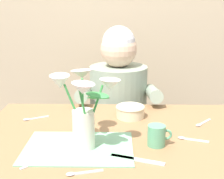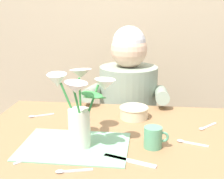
{
  "view_description": "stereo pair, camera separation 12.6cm",
  "coord_description": "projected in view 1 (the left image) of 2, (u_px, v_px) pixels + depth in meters",
  "views": [
    {
      "loc": [
        -0.02,
        -1.16,
        1.26
      ],
      "look_at": [
        -0.04,
        0.05,
        0.92
      ],
      "focal_mm": 49.79,
      "sensor_mm": 36.0,
      "label": 1
    },
    {
      "loc": [
        0.1,
        -1.15,
        1.26
      ],
      "look_at": [
        -0.04,
        0.05,
        0.92
      ],
      "focal_mm": 49.79,
      "sensor_mm": 36.0,
      "label": 2
    }
  ],
  "objects": [
    {
      "name": "tea_cup",
      "position": [
        157.0,
        135.0,
        1.16
      ],
      "size": [
        0.09,
        0.07,
        0.08
      ],
      "color": "#569970",
      "rests_on": "dining_table"
    },
    {
      "name": "spoon_0",
      "position": [
        188.0,
        139.0,
        1.22
      ],
      "size": [
        0.12,
        0.05,
        0.01
      ],
      "color": "silver",
      "rests_on": "dining_table"
    },
    {
      "name": "seated_person",
      "position": [
        118.0,
        121.0,
        1.9
      ],
      "size": [
        0.45,
        0.47,
        1.14
      ],
      "rotation": [
        0.0,
        0.0,
        -0.07
      ],
      "color": "#4C4C56",
      "rests_on": "ground_plane"
    },
    {
      "name": "spoon_4",
      "position": [
        79.0,
        173.0,
        0.97
      ],
      "size": [
        0.12,
        0.05,
        0.01
      ],
      "color": "silver",
      "rests_on": "dining_table"
    },
    {
      "name": "spoon_1",
      "position": [
        32.0,
        119.0,
        1.43
      ],
      "size": [
        0.11,
        0.07,
        0.01
      ],
      "color": "silver",
      "rests_on": "dining_table"
    },
    {
      "name": "striped_placemat",
      "position": [
        79.0,
        148.0,
        1.15
      ],
      "size": [
        0.4,
        0.28,
        0.0
      ],
      "primitive_type": "cube",
      "color": "#7AB289",
      "rests_on": "dining_table"
    },
    {
      "name": "dinner_knife",
      "position": [
        137.0,
        160.0,
        1.06
      ],
      "size": [
        0.19,
        0.08,
        0.0
      ],
      "primitive_type": "cube",
      "rotation": [
        0.0,
        0.0,
        -0.33
      ],
      "color": "silver",
      "rests_on": "dining_table"
    },
    {
      "name": "ceramic_bowl",
      "position": [
        130.0,
        111.0,
        1.45
      ],
      "size": [
        0.14,
        0.14,
        0.06
      ],
      "color": "beige",
      "rests_on": "dining_table"
    },
    {
      "name": "flower_vase",
      "position": [
        83.0,
        106.0,
        1.11
      ],
      "size": [
        0.26,
        0.29,
        0.28
      ],
      "color": "silver",
      "rests_on": "dining_table"
    },
    {
      "name": "wood_panel_backdrop",
      "position": [
        121.0,
        4.0,
        2.13
      ],
      "size": [
        4.0,
        0.1,
        2.5
      ],
      "primitive_type": "cube",
      "color": "tan",
      "rests_on": "ground_plane"
    },
    {
      "name": "spoon_2",
      "position": [
        201.0,
        124.0,
        1.37
      ],
      "size": [
        0.09,
        0.1,
        0.01
      ],
      "color": "silver",
      "rests_on": "dining_table"
    },
    {
      "name": "dining_table",
      "position": [
        122.0,
        157.0,
        1.28
      ],
      "size": [
        1.2,
        0.8,
        0.74
      ],
      "color": "olive",
      "rests_on": "ground_plane"
    },
    {
      "name": "spoon_3",
      "position": [
        41.0,
        160.0,
        1.06
      ],
      "size": [
        0.09,
        0.1,
        0.01
      ],
      "color": "silver",
      "rests_on": "dining_table"
    }
  ]
}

